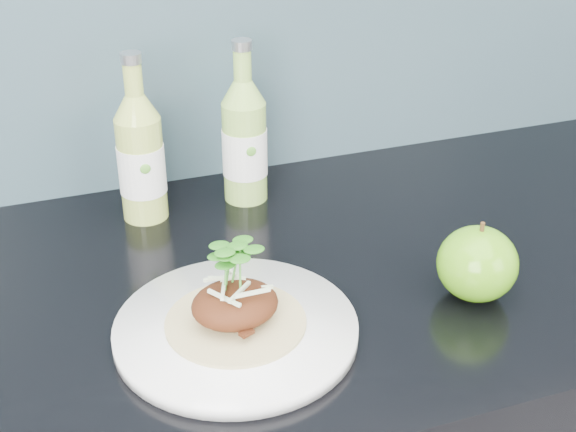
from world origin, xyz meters
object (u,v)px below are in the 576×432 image
Objects in this scene: cider_bottle_left at (141,158)px; dinner_plate at (236,330)px; cider_bottle_right at (245,141)px; green_apple at (477,264)px.

dinner_plate is at bearing -73.18° from cider_bottle_left.
cider_bottle_right is (0.10, 0.30, 0.08)m from dinner_plate.
dinner_plate is at bearing 176.12° from green_apple.
cider_bottle_right reaches higher than green_apple.
cider_bottle_right is (-0.18, 0.32, 0.04)m from green_apple.
green_apple is at bearing -83.00° from cider_bottle_right.
green_apple is (0.28, -0.02, 0.04)m from dinner_plate.
cider_bottle_left is at bearing 135.55° from green_apple.
dinner_plate is at bearing -130.71° from cider_bottle_right.
dinner_plate is 1.42× the size of cider_bottle_left.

